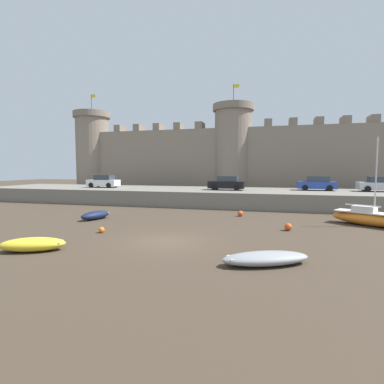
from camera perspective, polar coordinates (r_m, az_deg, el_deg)
ground_plane at (r=17.65m, az=-5.01°, el=-9.35°), size 160.00×160.00×0.00m
quay_road at (r=35.60m, az=5.43°, el=-0.89°), size 60.66×10.00×1.72m
castle at (r=46.45m, az=7.78°, el=6.81°), size 54.85×6.18×16.81m
sailboat_midflat_centre at (r=25.71m, az=30.72°, el=-4.23°), size 5.37×4.26×6.48m
rowboat_near_channel_right at (r=26.06m, az=-17.89°, el=-4.19°), size 1.79×3.00×0.71m
rowboat_midflat_left at (r=17.53m, az=-28.05°, el=-8.75°), size 3.43×2.47×0.70m
rowboat_midflat_right at (r=13.82m, az=13.81°, el=-12.12°), size 4.15×2.85×0.59m
mooring_buoy_near_channel at (r=26.76m, az=9.18°, el=-4.07°), size 0.49×0.49×0.49m
mooring_buoy_mid_mud at (r=21.50m, az=17.84°, el=-6.34°), size 0.51×0.51×0.51m
mooring_buoy_off_centre at (r=20.68m, az=-16.85°, el=-6.92°), size 0.38×0.38×0.38m
car_quay_centre_east at (r=37.84m, az=32.08°, el=1.24°), size 4.11×1.89×1.62m
car_quay_centre_west at (r=40.73m, az=-16.49°, el=1.94°), size 4.11×1.89×1.62m
car_quay_east at (r=34.70m, az=6.63°, el=1.67°), size 4.11×1.89×1.62m
car_quay_west at (r=36.74m, az=22.68°, el=1.51°), size 4.11×1.89×1.62m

